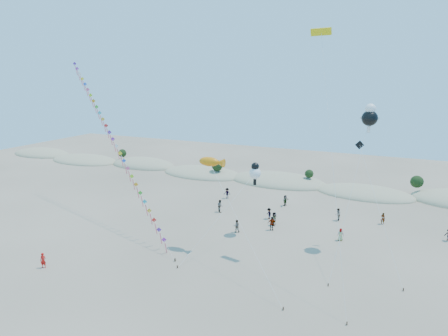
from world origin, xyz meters
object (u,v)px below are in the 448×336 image
kite_train (112,137)px  parafoil_kite (322,38)px  fish_kite (212,162)px  flyer_foreground (43,260)px

kite_train → parafoil_kite: bearing=0.2°
fish_kite → kite_train: bearing=168.5°
kite_train → fish_kite: size_ratio=2.27×
flyer_foreground → fish_kite: bearing=16.9°
parafoil_kite → fish_kite: bearing=-161.5°
fish_kite → flyer_foreground: 20.87m
kite_train → fish_kite: (17.31, -3.53, -1.23)m
kite_train → fish_kite: 17.71m
kite_train → flyer_foreground: bearing=-78.3°
kite_train → parafoil_kite: 30.64m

